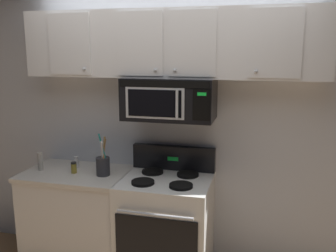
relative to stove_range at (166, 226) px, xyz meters
name	(u,v)px	position (x,y,z in m)	size (l,w,h in m)	color
back_wall	(176,120)	(0.00, 0.37, 0.88)	(5.20, 0.10, 2.70)	silver
stove_range	(166,226)	(0.00, 0.00, 0.00)	(0.76, 0.69, 1.12)	white
over_range_microwave	(169,99)	(0.00, 0.12, 1.11)	(0.76, 0.43, 0.35)	black
upper_cabinets	(170,44)	(0.00, 0.15, 1.56)	(2.50, 0.36, 0.55)	silver
counter_segment	(79,217)	(-0.84, 0.01, -0.02)	(0.93, 0.65, 0.90)	silver
utensil_crock_charcoal	(103,165)	(-0.56, -0.03, 0.53)	(0.12, 0.13, 0.38)	#2D2D33
salt_shaker	(76,162)	(-0.89, 0.11, 0.49)	(0.04, 0.04, 0.11)	white
pepper_mill	(40,162)	(-1.17, -0.04, 0.51)	(0.05, 0.05, 0.16)	#B7B2A8
spice_jar	(74,168)	(-0.84, -0.04, 0.48)	(0.05, 0.05, 0.10)	olive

